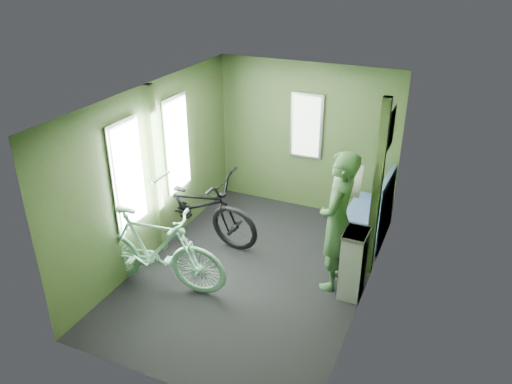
% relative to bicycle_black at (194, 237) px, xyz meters
% --- Properties ---
extents(room, '(4.00, 4.02, 2.31)m').
position_rel_bicycle_black_xyz_m(room, '(1.08, -0.39, 1.44)').
color(room, black).
rests_on(room, ground).
extents(bicycle_black, '(2.13, 1.03, 1.17)m').
position_rel_bicycle_black_xyz_m(bicycle_black, '(0.00, 0.00, 0.00)').
color(bicycle_black, black).
rests_on(bicycle_black, ground).
extents(bicycle_mint, '(1.88, 0.81, 1.14)m').
position_rel_bicycle_black_xyz_m(bicycle_mint, '(0.17, -1.19, 0.00)').
color(bicycle_mint, '#8AD9B2').
rests_on(bicycle_mint, ground).
extents(passenger, '(0.45, 0.68, 1.76)m').
position_rel_bicycle_black_xyz_m(passenger, '(2.12, -0.25, 0.88)').
color(passenger, '#2E512C').
rests_on(passenger, ground).
extents(waste_box, '(0.25, 0.35, 0.86)m').
position_rel_bicycle_black_xyz_m(waste_box, '(2.38, -0.37, 0.43)').
color(waste_box, slate).
rests_on(waste_box, ground).
extents(bench_seat, '(0.55, 0.95, 0.99)m').
position_rel_bicycle_black_xyz_m(bench_seat, '(2.27, 1.02, 0.29)').
color(bench_seat, navy).
rests_on(bench_seat, ground).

